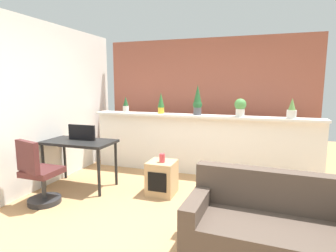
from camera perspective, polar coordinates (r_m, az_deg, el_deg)
name	(u,v)px	position (r m, az deg, el deg)	size (l,w,h in m)	color
ground_plane	(162,226)	(3.40, -1.19, -20.03)	(12.00, 12.00, 0.00)	tan
divider_wall	(199,146)	(5.03, 6.53, -4.07)	(4.05, 0.16, 1.05)	white
plant_shelf	(200,116)	(4.90, 6.55, 2.06)	(4.05, 0.32, 0.04)	white
brick_wall_behind	(207,103)	(5.51, 7.98, 4.64)	(4.05, 0.10, 2.50)	#9E5442
side_wall_left	(27,107)	(4.60, -27.16, 3.59)	(0.12, 4.40, 2.60)	white
potted_plant_0	(126,105)	(5.34, -8.74, 4.32)	(0.11, 0.11, 0.31)	silver
potted_plant_1	(161,103)	(5.09, -1.45, 4.83)	(0.12, 0.12, 0.39)	gold
potted_plant_2	(198,101)	(4.90, 6.14, 5.23)	(0.16, 0.16, 0.53)	#4C4C51
potted_plant_3	(240,107)	(4.77, 14.73, 3.90)	(0.20, 0.20, 0.30)	silver
potted_plant_4	(292,110)	(4.77, 24.24, 3.07)	(0.15, 0.15, 0.32)	silver
desk	(79,146)	(4.57, -17.87, -3.96)	(1.10, 0.60, 0.75)	black
tv_monitor	(82,132)	(4.59, -17.43, -1.26)	(0.48, 0.04, 0.24)	black
office_chair	(39,177)	(4.16, -25.15, -9.56)	(0.49, 0.50, 0.91)	#262628
side_cube_shelf	(162,178)	(4.17, -1.30, -10.67)	(0.40, 0.41, 0.50)	tan
vase_on_shelf	(162,158)	(4.04, -1.22, -6.64)	(0.08, 0.08, 0.13)	#CC3D47
couch	(272,233)	(2.88, 20.81, -19.92)	(1.59, 0.83, 0.80)	brown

